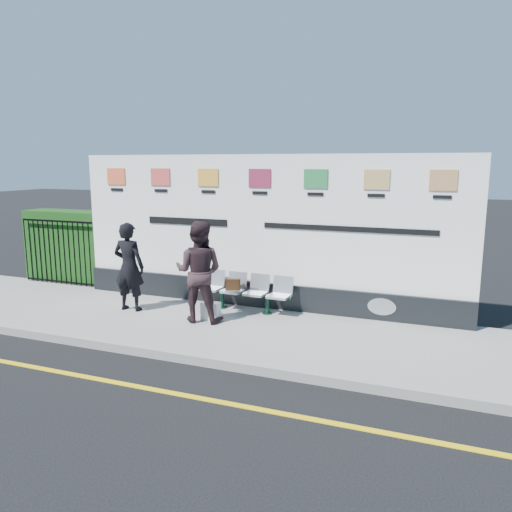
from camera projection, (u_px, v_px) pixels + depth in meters
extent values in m
plane|color=black|center=(127.00, 385.00, 6.75)|extent=(80.00, 80.00, 0.00)
cube|color=gray|center=(209.00, 325.00, 9.03)|extent=(14.00, 3.00, 0.12)
cube|color=gray|center=(165.00, 354.00, 7.65)|extent=(14.00, 0.18, 0.14)
cube|color=yellow|center=(127.00, 385.00, 6.75)|extent=(14.00, 0.10, 0.01)
cube|color=black|center=(261.00, 293.00, 10.03)|extent=(8.00, 0.30, 0.50)
cube|color=white|center=(261.00, 219.00, 9.76)|extent=(8.00, 0.14, 2.50)
cube|color=#174514|center=(72.00, 246.00, 12.13)|extent=(2.35, 0.70, 1.70)
imported|color=black|center=(129.00, 267.00, 9.62)|extent=(0.65, 0.44, 1.73)
imported|color=#312024|center=(199.00, 272.00, 8.95)|extent=(0.98, 0.81, 1.83)
cube|color=#311D0D|center=(233.00, 284.00, 9.72)|extent=(0.31, 0.21, 0.22)
cube|color=silver|center=(211.00, 311.00, 9.13)|extent=(0.33, 0.20, 0.33)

